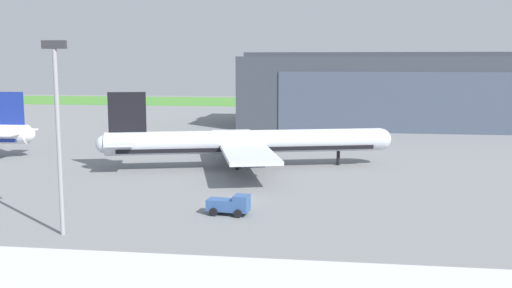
% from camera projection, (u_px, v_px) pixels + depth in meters
% --- Properties ---
extents(ground_plane, '(440.00, 440.00, 0.00)m').
position_uv_depth(ground_plane, '(236.00, 201.00, 72.82)').
color(ground_plane, slate).
extents(grass_field_strip, '(440.00, 56.00, 0.08)m').
position_uv_depth(grass_field_strip, '(308.00, 102.00, 250.01)').
color(grass_field_strip, '#4B8B35').
rests_on(grass_field_strip, ground_plane).
extents(maintenance_hangar, '(89.58, 34.00, 19.68)m').
position_uv_depth(maintenance_hangar, '(412.00, 91.00, 155.92)').
color(maintenance_hangar, '#383D47').
rests_on(maintenance_hangar, ground_plane).
extents(airliner_far_left, '(46.86, 38.16, 12.47)m').
position_uv_depth(airliner_far_left, '(246.00, 143.00, 95.25)').
color(airliner_far_left, silver).
rests_on(airliner_far_left, ground_plane).
extents(baggage_tug, '(4.97, 2.84, 2.34)m').
position_uv_depth(baggage_tug, '(230.00, 205.00, 65.99)').
color(baggage_tug, '#335693').
rests_on(baggage_tug, ground_plane).
extents(apron_light_mast, '(2.40, 0.50, 19.22)m').
position_uv_depth(apron_light_mast, '(58.00, 123.00, 57.03)').
color(apron_light_mast, '#99999E').
rests_on(apron_light_mast, ground_plane).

